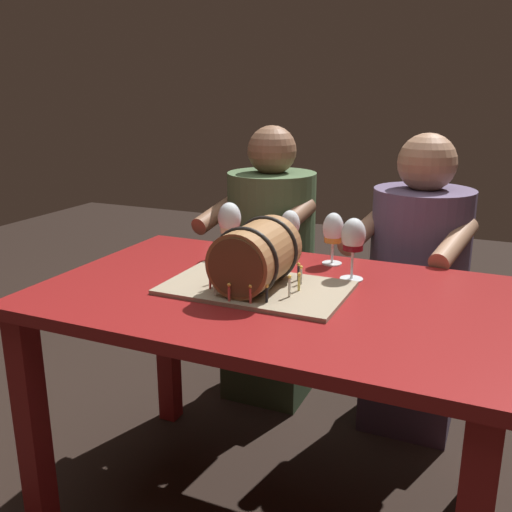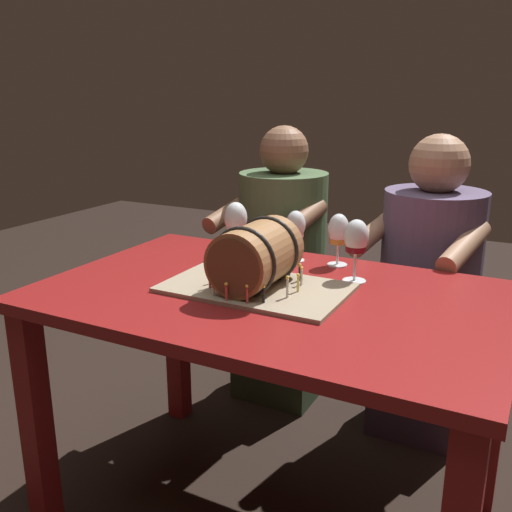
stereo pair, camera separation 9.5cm
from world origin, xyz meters
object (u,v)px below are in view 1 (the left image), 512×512
wine_glass_white (230,221)px  barrel_cake (256,261)px  wine_glass_amber (333,231)px  person_seated_right (416,294)px  wine_glass_rose (290,227)px  dining_table (271,330)px  wine_glass_red (353,238)px  person_seated_left (271,273)px

wine_glass_white → barrel_cake: bearing=-51.1°
wine_glass_amber → person_seated_right: size_ratio=0.15×
wine_glass_rose → wine_glass_white: size_ratio=0.90×
dining_table → wine_glass_white: bearing=135.2°
wine_glass_red → wine_glass_white: (-0.44, 0.07, -0.00)m
dining_table → wine_glass_rose: bearing=101.4°
wine_glass_amber → person_seated_left: size_ratio=0.15×
person_seated_right → wine_glass_amber: bearing=-118.7°
dining_table → person_seated_left: bearing=112.6°
dining_table → barrel_cake: 0.21m
dining_table → wine_glass_white: size_ratio=6.92×
wine_glass_amber → person_seated_right: (0.22, 0.40, -0.32)m
barrel_cake → wine_glass_white: 0.35m
barrel_cake → wine_glass_rose: barrel_cake is taller
wine_glass_rose → person_seated_right: 0.64m
barrel_cake → wine_glass_red: 0.30m
wine_glass_amber → wine_glass_rose: bearing=-173.1°
barrel_cake → person_seated_right: (0.35, 0.74, -0.29)m
barrel_cake → person_seated_right: person_seated_right is taller
wine_glass_rose → wine_glass_white: 0.20m
barrel_cake → wine_glass_rose: 0.32m
wine_glass_rose → person_seated_left: (-0.24, 0.42, -0.32)m
dining_table → person_seated_right: person_seated_right is taller
person_seated_left → person_seated_right: (0.60, 0.00, -0.00)m
person_seated_right → dining_table: bearing=-112.6°
dining_table → wine_glass_white: wine_glass_white is taller
dining_table → wine_glass_red: bearing=46.4°
person_seated_left → person_seated_right: 0.60m
barrel_cake → wine_glass_red: size_ratio=2.73×
dining_table → barrel_cake: bearing=-167.0°
wine_glass_rose → person_seated_right: bearing=49.2°
wine_glass_amber → barrel_cake: bearing=-110.4°
barrel_cake → wine_glass_amber: barrel_cake is taller
wine_glass_white → person_seated_left: person_seated_left is taller
wine_glass_red → wine_glass_amber: 0.17m
barrel_cake → person_seated_right: 0.86m
dining_table → person_seated_left: size_ratio=1.12×
wine_glass_red → wine_glass_rose: bearing=154.5°
wine_glass_rose → person_seated_right: size_ratio=0.15×
wine_glass_red → wine_glass_white: bearing=171.3°
dining_table → wine_glass_white: (-0.26, 0.26, 0.25)m
wine_glass_red → person_seated_left: size_ratio=0.16×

